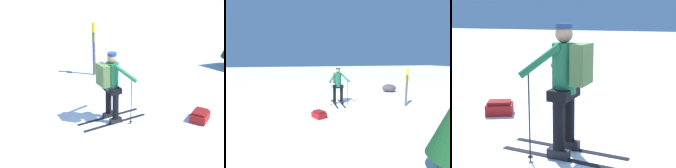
# 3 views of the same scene
# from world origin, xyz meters

# --- Properties ---
(ground_plane) EXTENTS (80.00, 80.00, 0.00)m
(ground_plane) POSITION_xyz_m (0.00, 0.00, 0.00)
(ground_plane) COLOR white
(skier) EXTENTS (1.02, 1.73, 1.75)m
(skier) POSITION_xyz_m (-0.28, 0.34, 1.01)
(skier) COLOR black
(skier) RESTS_ON ground_plane
(dropped_backpack) EXTENTS (0.57, 0.62, 0.27)m
(dropped_backpack) POSITION_xyz_m (0.87, 2.22, 0.12)
(dropped_backpack) COLOR maroon
(dropped_backpack) RESTS_ON ground_plane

